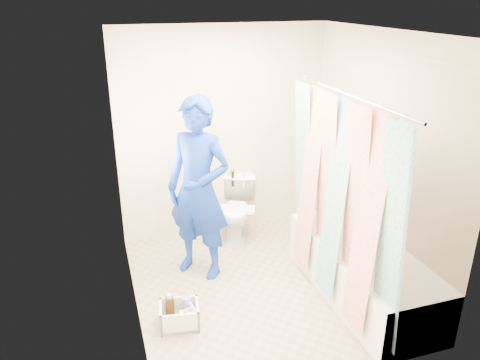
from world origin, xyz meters
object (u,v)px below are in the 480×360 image
object	(u,v)px
toilet	(237,210)
cleaning_caddy	(181,316)
bathtub	(362,270)
plumber	(199,190)

from	to	relation	value
toilet	cleaning_caddy	world-z (taller)	toilet
bathtub	plumber	bearing A→B (deg)	146.93
toilet	cleaning_caddy	distance (m)	1.69
plumber	cleaning_caddy	distance (m)	1.19
plumber	cleaning_caddy	world-z (taller)	plumber
bathtub	toilet	distance (m)	1.66
bathtub	cleaning_caddy	world-z (taller)	bathtub
plumber	cleaning_caddy	xyz separation A→B (m)	(-0.37, -0.78, -0.82)
bathtub	cleaning_caddy	xyz separation A→B (m)	(-1.71, 0.09, -0.17)
plumber	cleaning_caddy	bearing A→B (deg)	-72.82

